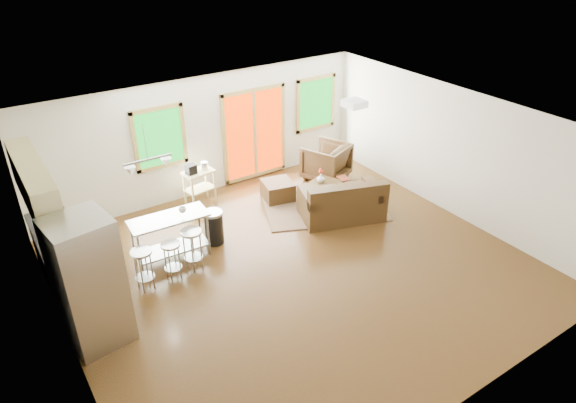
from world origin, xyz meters
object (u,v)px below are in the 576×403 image
armchair (326,160)px  refrigerator (90,282)px  coffee_table (320,188)px  island (170,231)px  kitchen_cart (198,176)px  ottoman (278,190)px  rug (322,203)px  loveseat (342,203)px

armchair → refrigerator: refrigerator is taller
coffee_table → armchair: size_ratio=1.21×
island → kitchen_cart: size_ratio=1.44×
coffee_table → kitchen_cart: 2.59m
ottoman → island: 2.92m
rug → armchair: armchair is taller
armchair → ottoman: bearing=-13.9°
coffee_table → island: bearing=-176.7°
loveseat → ottoman: size_ratio=2.98×
ottoman → island: island is taller
coffee_table → armchair: bearing=47.0°
loveseat → armchair: armchair is taller
coffee_table → ottoman: size_ratio=1.85×
loveseat → armchair: size_ratio=1.96×
ottoman → kitchen_cart: kitchen_cart is taller
kitchen_cart → rug: bearing=-33.7°
rug → kitchen_cart: kitchen_cart is taller
coffee_table → kitchen_cart: (-2.18, 1.37, 0.32)m
coffee_table → kitchen_cart: kitchen_cart is taller
refrigerator → kitchen_cart: refrigerator is taller
armchair → kitchen_cart: 3.03m
rug → refrigerator: (-5.08, -1.38, 0.99)m
coffee_table → armchair: (0.80, 0.86, 0.13)m
loveseat → coffee_table: loveseat is taller
armchair → kitchen_cart: size_ratio=0.97×
armchair → kitchen_cart: bearing=-32.3°
island → kitchen_cart: (1.26, 1.57, 0.07)m
armchair → island: (-4.24, -1.06, 0.12)m
rug → island: size_ratio=1.79×
loveseat → island: size_ratio=1.32×
loveseat → refrigerator: refrigerator is taller
ottoman → armchair: bearing=8.6°
armchair → ottoman: 1.51m
armchair → refrigerator: (-5.89, -2.33, 0.53)m
loveseat → island: 3.48m
rug → kitchen_cart: bearing=146.3°
kitchen_cart → armchair: bearing=-9.7°
rug → kitchen_cart: 2.70m
refrigerator → island: 2.12m
rug → ottoman: size_ratio=4.03×
armchair → rug: bearing=27.1°
refrigerator → kitchen_cart: (2.90, 2.84, -0.34)m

